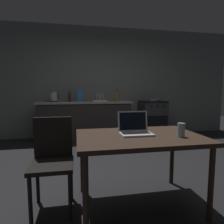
{
  "coord_description": "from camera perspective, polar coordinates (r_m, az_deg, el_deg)",
  "views": [
    {
      "loc": [
        -0.67,
        -2.55,
        1.16
      ],
      "look_at": [
        -0.05,
        0.78,
        0.79
      ],
      "focal_mm": 30.87,
      "sensor_mm": 36.0,
      "label": 1
    }
  ],
  "objects": [
    {
      "name": "stove_oven",
      "position": [
        5.04,
        11.82,
        -1.91
      ],
      "size": [
        0.6,
        0.62,
        0.91
      ],
      "color": "#2D2D30",
      "rests_on": "ground_plane"
    },
    {
      "name": "frying_pan",
      "position": [
        4.99,
        12.62,
        3.52
      ],
      "size": [
        0.27,
        0.44,
        0.05
      ],
      "color": "gray",
      "rests_on": "stove_oven"
    },
    {
      "name": "drinking_glass",
      "position": [
        1.96,
        19.77,
        -5.03
      ],
      "size": [
        0.07,
        0.07,
        0.13
      ],
      "color": "#99B7C6",
      "rests_on": "dining_table"
    },
    {
      "name": "bottle_b",
      "position": [
        4.69,
        -12.44,
        4.58
      ],
      "size": [
        0.07,
        0.07,
        0.27
      ],
      "color": "#2D2D33",
      "rests_on": "kitchen_counter"
    },
    {
      "name": "cereal_box",
      "position": [
        4.63,
        -9.4,
        4.74
      ],
      "size": [
        0.13,
        0.05,
        0.27
      ],
      "color": "#3372B2",
      "rests_on": "kitchen_counter"
    },
    {
      "name": "back_wall",
      "position": [
        5.06,
        0.43,
        8.68
      ],
      "size": [
        6.4,
        0.1,
        2.74
      ],
      "primitive_type": "cube",
      "color": "slate",
      "rests_on": "ground_plane"
    },
    {
      "name": "dining_table",
      "position": [
        1.96,
        8.05,
        -8.87
      ],
      "size": [
        1.23,
        0.83,
        0.72
      ],
      "color": "#332319",
      "rests_on": "ground_plane"
    },
    {
      "name": "dish_rack",
      "position": [
        4.65,
        -3.67,
        3.74
      ],
      "size": [
        0.34,
        0.26,
        0.21
      ],
      "color": "silver",
      "rests_on": "kitchen_counter"
    },
    {
      "name": "chair",
      "position": [
        2.04,
        -17.17,
        -12.41
      ],
      "size": [
        0.4,
        0.4,
        0.9
      ],
      "rotation": [
        0.0,
        0.0,
        -0.13
      ],
      "color": "black",
      "rests_on": "ground_plane"
    },
    {
      "name": "bottle",
      "position": [
        4.66,
        1.41,
        4.82
      ],
      "size": [
        0.07,
        0.07,
        0.28
      ],
      "color": "#8C601E",
      "rests_on": "kitchen_counter"
    },
    {
      "name": "kitchen_counter",
      "position": [
        4.67,
        -7.94,
        -2.46
      ],
      "size": [
        2.16,
        0.64,
        0.91
      ],
      "color": "#282623",
      "rests_on": "ground_plane"
    },
    {
      "name": "electric_kettle",
      "position": [
        4.64,
        -16.86,
        4.2
      ],
      "size": [
        0.19,
        0.17,
        0.22
      ],
      "color": "black",
      "rests_on": "kitchen_counter"
    },
    {
      "name": "laptop",
      "position": [
        1.98,
        6.83,
        -5.17
      ],
      "size": [
        0.32,
        0.26,
        0.23
      ],
      "rotation": [
        0.0,
        0.0,
        0.09
      ],
      "color": "silver",
      "rests_on": "dining_table"
    },
    {
      "name": "ground_plane",
      "position": [
        2.88,
        3.94,
        -17.53
      ],
      "size": [
        12.0,
        12.0,
        0.0
      ],
      "primitive_type": "plane",
      "color": "black"
    }
  ]
}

